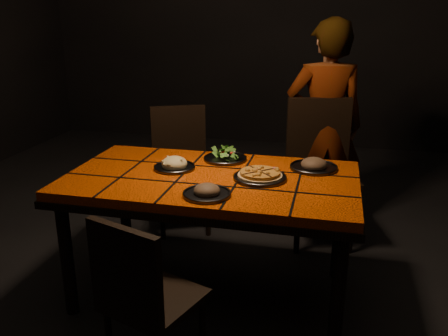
% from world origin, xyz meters
% --- Properties ---
extents(room_shell, '(6.04, 7.04, 3.08)m').
position_xyz_m(room_shell, '(0.00, 0.00, 1.50)').
color(room_shell, black).
rests_on(room_shell, ground).
extents(dining_table, '(1.62, 0.92, 0.75)m').
position_xyz_m(dining_table, '(0.00, 0.00, 0.67)').
color(dining_table, '#FF5408').
rests_on(dining_table, ground).
extents(chair_near, '(0.47, 0.47, 0.82)m').
position_xyz_m(chair_near, '(-0.10, -0.77, 0.47)').
color(chair_near, black).
rests_on(chair_near, ground).
extents(chair_far_left, '(0.56, 0.56, 0.93)m').
position_xyz_m(chair_far_left, '(-0.49, 0.90, 0.53)').
color(chair_far_left, black).
rests_on(chair_far_left, ground).
extents(chair_far_right, '(0.56, 0.56, 1.03)m').
position_xyz_m(chair_far_right, '(0.56, 0.93, 0.59)').
color(chair_far_right, black).
rests_on(chair_far_right, ground).
extents(diner, '(0.64, 0.49, 1.58)m').
position_xyz_m(diner, '(0.57, 1.14, 0.79)').
color(diner, brown).
rests_on(diner, ground).
extents(plate_pizza, '(0.34, 0.34, 0.04)m').
position_xyz_m(plate_pizza, '(0.27, 0.01, 0.77)').
color(plate_pizza, '#37373C').
rests_on(plate_pizza, dining_table).
extents(plate_pasta, '(0.24, 0.24, 0.08)m').
position_xyz_m(plate_pasta, '(-0.24, 0.06, 0.77)').
color(plate_pasta, '#37373C').
rests_on(plate_pasta, dining_table).
extents(plate_salad, '(0.27, 0.27, 0.07)m').
position_xyz_m(plate_salad, '(0.01, 0.30, 0.78)').
color(plate_salad, '#37373C').
rests_on(plate_salad, dining_table).
extents(plate_mushroom_a, '(0.24, 0.24, 0.08)m').
position_xyz_m(plate_mushroom_a, '(0.06, -0.30, 0.77)').
color(plate_mushroom_a, '#37373C').
rests_on(plate_mushroom_a, dining_table).
extents(plate_mushroom_b, '(0.28, 0.28, 0.09)m').
position_xyz_m(plate_mushroom_b, '(0.55, 0.25, 0.77)').
color(plate_mushroom_b, '#37373C').
rests_on(plate_mushroom_b, dining_table).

